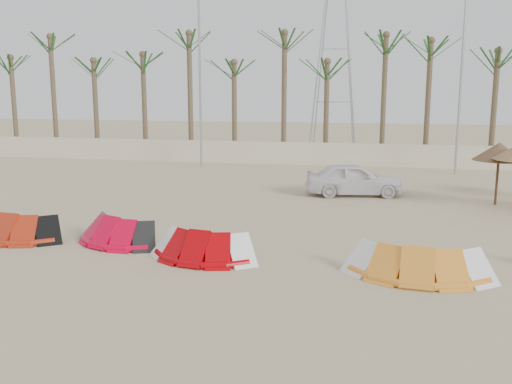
% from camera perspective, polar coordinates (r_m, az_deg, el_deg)
% --- Properties ---
extents(ground, '(120.00, 120.00, 0.00)m').
position_cam_1_polar(ground, '(12.79, -5.34, -10.66)').
color(ground, tan).
rests_on(ground, ground).
extents(boundary_wall, '(60.00, 0.30, 1.30)m').
position_cam_1_polar(boundary_wall, '(33.82, 5.31, 3.85)').
color(boundary_wall, beige).
rests_on(boundary_wall, ground).
extents(palm_line, '(52.00, 4.00, 7.70)m').
position_cam_1_polar(palm_line, '(35.07, 6.85, 13.54)').
color(palm_line, brown).
rests_on(palm_line, ground).
extents(lamp_b, '(1.25, 0.14, 11.00)m').
position_cam_1_polar(lamp_b, '(32.81, -5.59, 12.59)').
color(lamp_b, '#A5A8AD').
rests_on(lamp_b, ground).
extents(lamp_c, '(1.25, 0.14, 11.00)m').
position_cam_1_polar(lamp_c, '(31.76, 19.98, 12.08)').
color(lamp_c, '#A5A8AD').
rests_on(lamp_c, ground).
extents(pylon, '(3.00, 3.00, 14.00)m').
position_cam_1_polar(pylon, '(39.76, 7.64, 3.87)').
color(pylon, '#A5A8AD').
rests_on(pylon, ground).
extents(kite_red_left, '(3.29, 1.81, 0.90)m').
position_cam_1_polar(kite_red_left, '(19.05, -22.59, -2.98)').
color(kite_red_left, '#A4240F').
rests_on(kite_red_left, ground).
extents(kite_red_mid, '(3.31, 2.39, 0.90)m').
position_cam_1_polar(kite_red_mid, '(17.61, -13.47, -3.52)').
color(kite_red_mid, red).
rests_on(kite_red_mid, ground).
extents(kite_red_right, '(3.15, 1.92, 0.90)m').
position_cam_1_polar(kite_red_right, '(15.65, -5.13, -5.05)').
color(kite_red_right, '#A90005').
rests_on(kite_red_right, ground).
extents(kite_orange, '(3.58, 1.82, 0.90)m').
position_cam_1_polar(kite_orange, '(14.79, 15.81, -6.34)').
color(kite_orange, orange).
rests_on(kite_orange, ground).
extents(parasol_mid, '(1.99, 1.99, 2.46)m').
position_cam_1_polar(parasol_mid, '(23.98, 23.15, 3.74)').
color(parasol_mid, '#4C331E').
rests_on(parasol_mid, ground).
extents(car, '(4.30, 2.27, 1.39)m').
position_cam_1_polar(car, '(24.59, 9.76, 1.28)').
color(car, white).
rests_on(car, ground).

